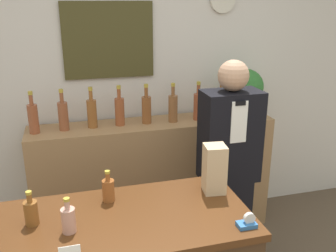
{
  "coord_description": "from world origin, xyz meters",
  "views": [
    {
      "loc": [
        -0.47,
        -1.06,
        1.95
      ],
      "look_at": [
        0.14,
        1.16,
        1.17
      ],
      "focal_mm": 40.0,
      "sensor_mm": 36.0,
      "label": 1
    }
  ],
  "objects_px": {
    "tape_dispenser": "(247,222)",
    "potted_plant": "(246,89)",
    "shopkeeper": "(228,171)",
    "paper_bag": "(214,169)"
  },
  "relations": [
    {
      "from": "tape_dispenser",
      "to": "potted_plant",
      "type": "bearing_deg",
      "value": 64.44
    },
    {
      "from": "potted_plant",
      "to": "tape_dispenser",
      "type": "bearing_deg",
      "value": -115.56
    },
    {
      "from": "potted_plant",
      "to": "tape_dispenser",
      "type": "relative_size",
      "value": 4.4
    },
    {
      "from": "paper_bag",
      "to": "tape_dispenser",
      "type": "relative_size",
      "value": 3.08
    },
    {
      "from": "shopkeeper",
      "to": "potted_plant",
      "type": "relative_size",
      "value": 3.99
    },
    {
      "from": "potted_plant",
      "to": "shopkeeper",
      "type": "bearing_deg",
      "value": -124.04
    },
    {
      "from": "shopkeeper",
      "to": "tape_dispenser",
      "type": "xyz_separation_m",
      "value": [
        -0.28,
        -0.84,
        0.15
      ]
    },
    {
      "from": "shopkeeper",
      "to": "potted_plant",
      "type": "distance_m",
      "value": 0.84
    },
    {
      "from": "shopkeeper",
      "to": "paper_bag",
      "type": "distance_m",
      "value": 0.62
    },
    {
      "from": "paper_bag",
      "to": "tape_dispenser",
      "type": "xyz_separation_m",
      "value": [
        0.02,
        -0.37,
        -0.12
      ]
    }
  ]
}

